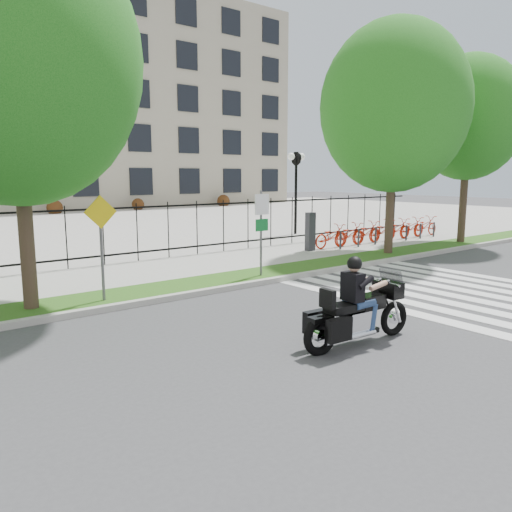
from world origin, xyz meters
TOP-DOWN VIEW (x-y plane):
  - ground at (0.00, 0.00)m, footprint 120.00×120.00m
  - curb at (0.00, 4.10)m, footprint 60.00×0.20m
  - grass_verge at (0.00, 4.95)m, footprint 60.00×1.50m
  - sidewalk at (0.00, 7.45)m, footprint 60.00×3.50m
  - plaza at (0.00, 25.00)m, footprint 80.00×34.00m
  - crosswalk_stripes at (4.83, 0.00)m, footprint 5.70×8.00m
  - iron_fence at (0.00, 9.20)m, footprint 30.00×0.06m
  - lamp_post_right at (10.00, 12.00)m, footprint 1.06×0.70m
  - street_tree_1 at (-4.58, 4.95)m, footprint 5.31×5.31m
  - street_tree_2 at (8.30, 4.95)m, footprint 5.42×5.42m
  - street_tree_3 at (13.51, 4.95)m, footprint 4.63×4.63m
  - bike_share_station at (10.77, 7.20)m, footprint 8.88×0.86m
  - sign_pole_regulatory at (1.76, 4.58)m, footprint 0.50×0.09m
  - sign_pole_warning at (-3.04, 4.58)m, footprint 0.78×0.09m
  - motorcycle_rider at (-0.41, -0.94)m, footprint 2.60×0.79m

SIDE VIEW (x-z plane):
  - ground at x=0.00m, z-range 0.00..0.00m
  - crosswalk_stripes at x=4.83m, z-range 0.00..0.01m
  - plaza at x=0.00m, z-range 0.00..0.10m
  - curb at x=0.00m, z-range 0.00..0.15m
  - grass_verge at x=0.00m, z-range 0.00..0.15m
  - sidewalk at x=0.00m, z-range 0.00..0.15m
  - bike_share_station at x=10.77m, z-range -0.12..1.38m
  - motorcycle_rider at x=-0.41m, z-range -0.34..1.67m
  - iron_fence at x=0.00m, z-range 0.15..2.15m
  - sign_pole_regulatory at x=1.76m, z-range 0.49..2.99m
  - sign_pole_warning at x=-3.04m, z-range 0.50..2.99m
  - lamp_post_right at x=10.00m, z-range 1.08..5.33m
  - street_tree_1 at x=-4.58m, z-range 1.27..9.64m
  - street_tree_3 at x=13.51m, z-range 1.49..9.52m
  - street_tree_2 at x=8.30m, z-range 1.29..9.80m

